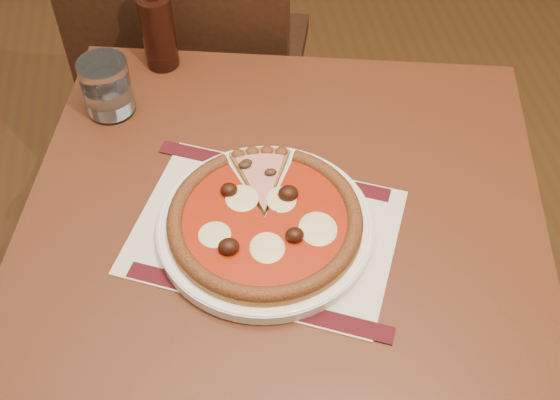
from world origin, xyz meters
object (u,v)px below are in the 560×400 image
object	(u,v)px
table	(282,261)
chair_far	(195,66)
pizza	(265,219)
bottle	(158,28)
water_glass	(107,87)
plate	(265,227)

from	to	relation	value
table	chair_far	distance (m)	0.65
pizza	bottle	size ratio (longest dim) A/B	1.41
water_glass	pizza	bearing A→B (deg)	-53.31
pizza	water_glass	bearing A→B (deg)	126.69
pizza	water_glass	distance (m)	0.38
table	bottle	bearing A→B (deg)	111.75
water_glass	bottle	bearing A→B (deg)	50.16
plate	bottle	world-z (taller)	bottle
plate	water_glass	xyz separation A→B (m)	(-0.23, 0.31, 0.04)
pizza	bottle	xyz separation A→B (m)	(-0.13, 0.42, 0.05)
table	chair_far	world-z (taller)	chair_far
plate	pizza	distance (m)	0.02
chair_far	pizza	bearing A→B (deg)	113.36
table	water_glass	world-z (taller)	water_glass
bottle	plate	bearing A→B (deg)	-72.21
plate	bottle	xyz separation A→B (m)	(-0.13, 0.42, 0.07)
table	water_glass	distance (m)	0.42
chair_far	water_glass	xyz separation A→B (m)	(-0.15, -0.34, 0.24)
chair_far	plate	world-z (taller)	chair_far
table	pizza	size ratio (longest dim) A/B	3.32
plate	chair_far	bearing A→B (deg)	97.01
table	bottle	distance (m)	0.47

